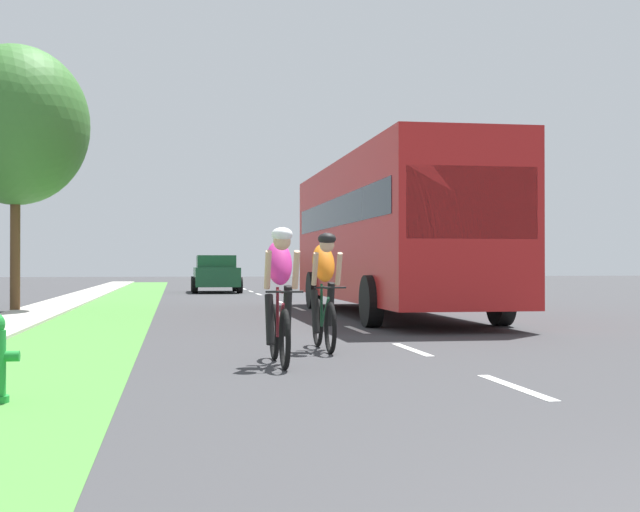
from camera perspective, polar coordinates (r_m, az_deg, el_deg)
ground_plane at (r=22.95m, az=-1.27°, el=-3.43°), size 120.00×120.00×0.00m
grass_verge at (r=22.78m, az=-13.06°, el=-3.43°), size 2.09×70.00×0.01m
sidewalk_concrete at (r=22.96m, az=-17.37°, el=-3.39°), size 1.37×70.00×0.10m
lane_markings_center at (r=26.91m, az=-2.45°, el=-2.99°), size 0.12×54.07×0.01m
cyclist_lead at (r=10.29m, az=-2.60°, el=-2.49°), size 0.42×1.72×1.58m
cyclist_trailing at (r=12.02m, az=0.26°, el=-2.20°), size 0.42×1.72×1.58m
bus_red at (r=20.40m, az=4.44°, el=1.77°), size 2.78×11.60×3.48m
sedan_dark_green at (r=36.95m, az=-6.67°, el=-1.13°), size 1.98×4.30×1.52m
street_tree_near at (r=23.20m, az=-18.88°, el=7.90°), size 3.56×3.56×6.52m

